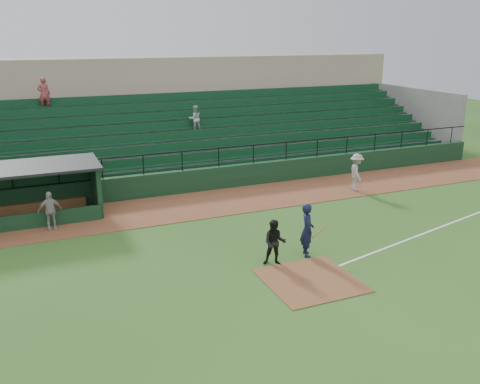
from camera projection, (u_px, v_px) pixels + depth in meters
name	position (u px, v px, depth m)	size (l,w,h in m)	color
ground	(296.00, 269.00, 17.90)	(90.00, 90.00, 0.00)	#2D571C
warning_track	(216.00, 202.00, 24.93)	(40.00, 4.00, 0.03)	brown
home_plate_dirt	(310.00, 280.00, 17.02)	(3.00, 3.00, 0.03)	brown
foul_line	(445.00, 225.00, 21.95)	(18.00, 0.09, 0.01)	white
stadium_structure	(168.00, 128.00, 31.69)	(38.00, 13.08, 6.40)	black
batter_at_plate	(307.00, 230.00, 18.71)	(1.13, 0.84, 2.01)	black
umpire	(275.00, 243.00, 17.99)	(0.82, 0.64, 1.68)	black
runner	(356.00, 172.00, 26.59)	(1.26, 0.72, 1.95)	#99948F
dugout_player_a	(50.00, 211.00, 21.24)	(0.96, 0.40, 1.64)	#A59F9A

